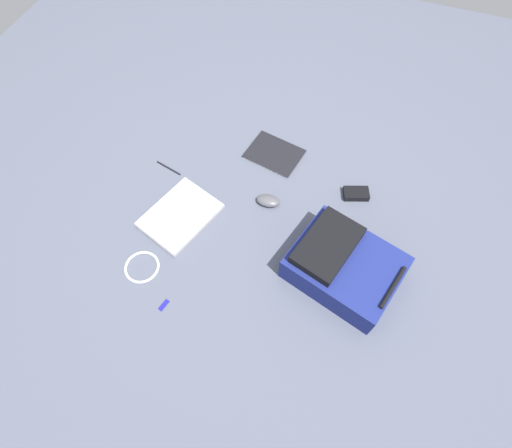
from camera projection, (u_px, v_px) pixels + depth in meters
name	position (u px, v px, depth m)	size (l,w,h in m)	color
ground_plane	(264.00, 228.00, 1.80)	(3.96, 3.96, 0.00)	#4C5160
backpack	(343.00, 265.00, 1.62)	(0.43, 0.49, 0.18)	navy
laptop	(180.00, 216.00, 1.81)	(0.39, 0.34, 0.03)	#929296
book_blue	(274.00, 154.00, 2.00)	(0.24, 0.29, 0.01)	silver
computer_mouse	(268.00, 201.00, 1.85)	(0.07, 0.11, 0.04)	#4C4C51
cable_coil	(142.00, 267.00, 1.70)	(0.15, 0.15, 0.01)	silver
power_brick	(356.00, 194.00, 1.87)	(0.07, 0.12, 0.03)	black
pen_black	(169.00, 168.00, 1.96)	(0.01, 0.01, 0.14)	black
usb_stick	(164.00, 305.00, 1.62)	(0.02, 0.05, 0.01)	#191999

